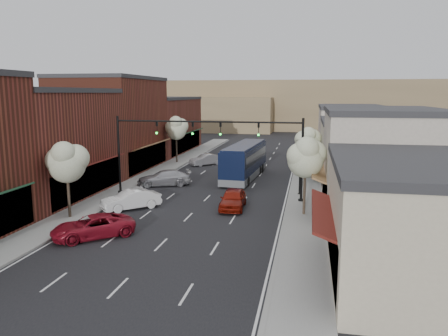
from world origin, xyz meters
The scene contains 28 objects.
ground centered at (0.00, 0.00, 0.00)m, with size 160.00×160.00×0.00m, color black.
sidewalk_left centered at (-8.40, 18.50, 0.07)m, with size 2.80×73.00×0.15m, color gray.
sidewalk_right centered at (8.40, 18.50, 0.07)m, with size 2.80×73.00×0.15m, color gray.
curb_left centered at (-7.00, 18.50, 0.07)m, with size 0.25×73.00×0.17m, color gray.
curb_right centered at (7.00, 18.50, 0.07)m, with size 0.25×73.00×0.17m, color gray.
bldg_left_midnear centered at (-14.23, 6.00, 4.66)m, with size 10.14×14.10×9.40m.
bldg_left_midfar centered at (-14.24, 20.00, 5.40)m, with size 10.14×14.10×10.90m.
bldg_left_far centered at (-14.22, 36.00, 4.16)m, with size 10.14×18.10×8.40m.
bldg_right_near centered at (13.69, -6.00, 2.92)m, with size 9.14×12.10×5.90m.
bldg_right_midnear centered at (13.72, 6.00, 3.91)m, with size 9.14×12.10×7.90m.
bldg_right_midfar centered at (13.70, 18.00, 3.17)m, with size 9.14×12.10×6.40m.
bldg_right_far centered at (13.71, 32.00, 3.66)m, with size 9.14×16.10×7.40m.
hill_far centered at (0.00, 90.00, 6.00)m, with size 120.00×30.00×12.00m, color #7A6647.
hill_near centered at (-25.00, 78.00, 4.00)m, with size 50.00×20.00×8.00m, color #7A6647.
signal_mast_right centered at (5.62, 8.00, 4.62)m, with size 8.22×0.46×7.00m.
signal_mast_left centered at (-5.62, 8.00, 4.62)m, with size 8.22×0.46×7.00m.
tree_right_near centered at (8.35, 3.94, 4.45)m, with size 2.85×2.65×5.95m.
tree_right_far centered at (8.35, 19.94, 3.99)m, with size 2.85×2.65×5.43m.
tree_left_near centered at (-8.25, -0.06, 4.22)m, with size 2.85×2.65×5.69m.
tree_left_far centered at (-8.25, 25.94, 4.60)m, with size 2.85×2.65×6.13m.
lamp_post_near centered at (7.80, 10.50, 3.01)m, with size 0.44×0.44×4.44m.
lamp_post_far centered at (7.80, 28.00, 3.01)m, with size 0.44×0.44×4.44m.
coach_bus centered at (1.84, 17.65, 1.90)m, with size 3.39×12.04×3.64m.
red_hatchback centered at (2.79, 5.05, 0.78)m, with size 1.84×4.57×1.56m, color maroon.
parked_car_a centered at (-4.63, -3.52, 0.71)m, with size 2.35×5.09×1.41m, color maroon.
parked_car_b centered at (-5.01, 3.36, 0.76)m, with size 1.60×4.59×1.51m, color silver.
parked_car_c centered at (-5.34, 12.27, 0.76)m, with size 2.12×5.22×1.52m, color #A7A6AC.
parked_car_e centered at (-4.20, 25.10, 0.70)m, with size 1.48×4.25×1.40m, color #97969B.
Camera 1 is at (8.53, -27.78, 8.97)m, focal length 35.00 mm.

